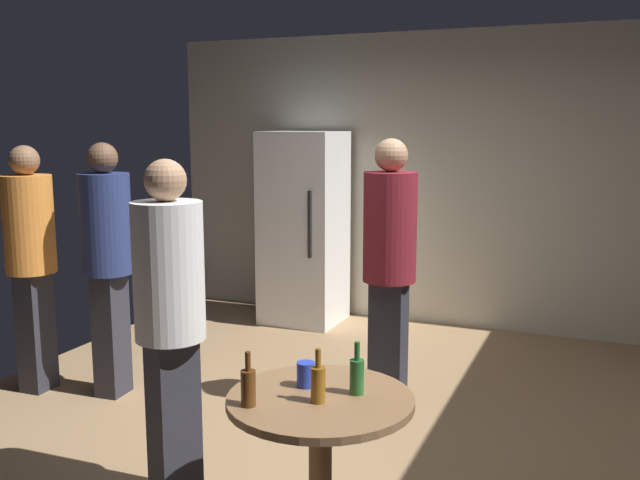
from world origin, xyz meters
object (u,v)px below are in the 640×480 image
beer_bottle_brown (248,386)px  plastic_cup_blue (306,374)px  person_in_orange_shirt (30,249)px  person_in_white_shirt (170,307)px  person_in_navy_shirt (107,250)px  foreground_table (320,420)px  beer_bottle_green (357,375)px  beer_bottle_amber (318,383)px  refrigerator (304,228)px  person_in_maroon_shirt (390,255)px

beer_bottle_brown → plastic_cup_blue: 0.32m
person_in_orange_shirt → plastic_cup_blue: bearing=-23.5°
person_in_white_shirt → person_in_navy_shirt: (-1.21, 1.02, 0.02)m
foreground_table → beer_bottle_green: 0.25m
plastic_cup_blue → person_in_white_shirt: bearing=175.2°
beer_bottle_amber → person_in_white_shirt: size_ratio=0.13×
person_in_white_shirt → person_in_orange_shirt: (-1.76, 0.88, 0.01)m
refrigerator → person_in_maroon_shirt: 2.25m
person_in_maroon_shirt → refrigerator: bearing=-139.5°
beer_bottle_amber → beer_bottle_green: 0.19m
beer_bottle_brown → person_in_maroon_shirt: (0.04, 1.82, 0.23)m
refrigerator → person_in_maroon_shirt: (1.39, -1.76, 0.15)m
person_in_white_shirt → person_in_navy_shirt: size_ratio=0.98×
person_in_navy_shirt → person_in_maroon_shirt: 1.92m
foreground_table → beer_bottle_green: (0.13, 0.09, 0.19)m
foreground_table → refrigerator: bearing=115.1°
beer_bottle_amber → person_in_white_shirt: (-0.86, 0.20, 0.19)m
beer_bottle_brown → person_in_maroon_shirt: person_in_maroon_shirt is taller
foreground_table → plastic_cup_blue: 0.21m
person_in_navy_shirt → beer_bottle_green: bearing=-30.8°
beer_bottle_green → person_in_maroon_shirt: bearing=102.2°
beer_bottle_amber → plastic_cup_blue: size_ratio=2.09×
person_in_orange_shirt → person_in_maroon_shirt: (2.41, 0.59, 0.04)m
foreground_table → person_in_maroon_shirt: 1.68m
refrigerator → beer_bottle_brown: size_ratio=7.83×
beer_bottle_green → refrigerator: bearing=117.5°
refrigerator → plastic_cup_blue: bearing=-65.8°
foreground_table → plastic_cup_blue: bearing=141.4°
beer_bottle_brown → person_in_orange_shirt: bearing=152.5°
beer_bottle_green → person_in_navy_shirt: (-2.19, 1.08, 0.21)m
foreground_table → beer_bottle_brown: 0.36m
refrigerator → person_in_orange_shirt: (-1.02, -2.35, 0.11)m
person_in_maroon_shirt → plastic_cup_blue: bearing=5.9°
person_in_navy_shirt → person_in_maroon_shirt: person_in_maroon_shirt is taller
beer_bottle_amber → person_in_white_shirt: person_in_white_shirt is taller
plastic_cup_blue → person_in_orange_shirt: 2.68m
person_in_maroon_shirt → foreground_table: bearing=9.3°
refrigerator → person_in_navy_shirt: size_ratio=1.03×
beer_bottle_brown → person_in_navy_shirt: bearing=143.1°
person_in_white_shirt → person_in_maroon_shirt: person_in_maroon_shirt is taller
beer_bottle_green → person_in_orange_shirt: (-2.74, 0.94, 0.20)m
person_in_maroon_shirt → beer_bottle_amber: bearing=9.6°
foreground_table → person_in_navy_shirt: person_in_navy_shirt is taller
beer_bottle_amber → beer_bottle_green: same height
beer_bottle_brown → beer_bottle_green: 0.47m
person_in_white_shirt → person_in_orange_shirt: 1.97m
beer_bottle_amber → person_in_maroon_shirt: size_ratio=0.13×
foreground_table → person_in_white_shirt: (-0.85, 0.15, 0.37)m
foreground_table → plastic_cup_blue: plastic_cup_blue is taller
plastic_cup_blue → person_in_navy_shirt: bearing=151.0°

